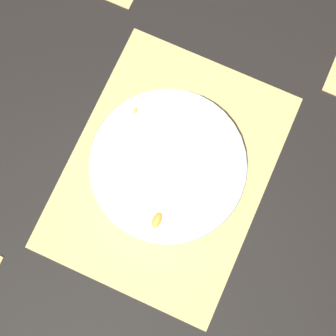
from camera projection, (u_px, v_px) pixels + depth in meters
name	position (u px, v px, depth m)	size (l,w,h in m)	color
ground_plane	(168.00, 171.00, 0.94)	(6.00, 6.00, 0.00)	black
bamboo_mat_center	(168.00, 171.00, 0.94)	(0.50, 0.38, 0.01)	tan
fruit_salad_bowl	(168.00, 167.00, 0.89)	(0.30, 0.30, 0.08)	silver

